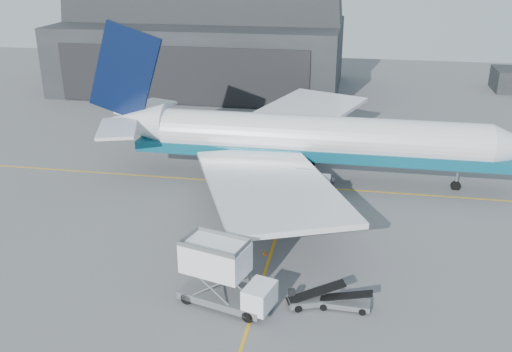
% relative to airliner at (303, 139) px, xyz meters
% --- Properties ---
extents(ground, '(200.00, 200.00, 0.00)m').
position_rel_airliner_xyz_m(ground, '(-0.82, -22.13, -4.85)').
color(ground, '#565659').
rests_on(ground, ground).
extents(taxi_lines, '(80.00, 42.12, 0.02)m').
position_rel_airliner_xyz_m(taxi_lines, '(-0.82, -9.46, -4.84)').
color(taxi_lines, orange).
rests_on(taxi_lines, ground).
extents(hangar, '(50.00, 28.30, 28.00)m').
position_rel_airliner_xyz_m(hangar, '(-22.82, 42.82, 4.69)').
color(hangar, black).
rests_on(hangar, ground).
extents(airliner, '(49.38, 47.89, 17.33)m').
position_rel_airliner_xyz_m(airliner, '(0.00, 0.00, 0.00)').
color(airliner, white).
rests_on(airliner, ground).
extents(catering_truck, '(7.53, 4.43, 4.87)m').
position_rel_airliner_xyz_m(catering_truck, '(-3.11, -25.31, -2.38)').
color(catering_truck, slate).
rests_on(catering_truck, ground).
extents(pushback_tug, '(4.56, 2.70, 2.10)m').
position_rel_airliner_xyz_m(pushback_tug, '(-3.57, -10.36, -4.06)').
color(pushback_tug, black).
rests_on(pushback_tug, ground).
extents(belt_loader_a, '(4.43, 2.78, 1.67)m').
position_rel_airliner_xyz_m(belt_loader_a, '(3.52, -24.20, -4.33)').
color(belt_loader_a, slate).
rests_on(belt_loader_a, ground).
extents(belt_loader_b, '(4.10, 1.53, 1.56)m').
position_rel_airliner_xyz_m(belt_loader_b, '(5.57, -24.23, -4.37)').
color(belt_loader_b, slate).
rests_on(belt_loader_b, ground).
extents(traffic_cone, '(0.32, 0.32, 0.46)m').
position_rel_airliner_xyz_m(traffic_cone, '(-1.30, -17.63, -4.63)').
color(traffic_cone, '#FF6108').
rests_on(traffic_cone, ground).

